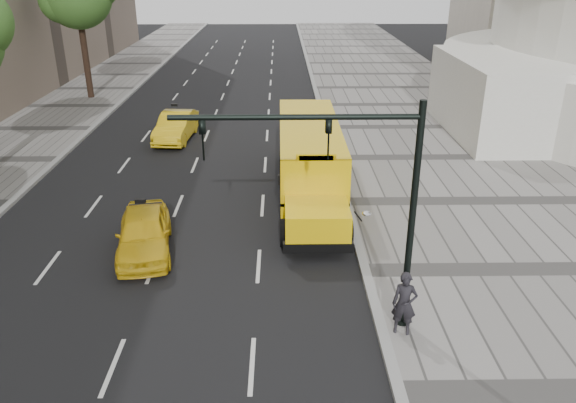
{
  "coord_description": "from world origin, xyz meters",
  "views": [
    {
      "loc": [
        3.24,
        -21.34,
        9.44
      ],
      "look_at": [
        3.5,
        -4.0,
        1.9
      ],
      "focal_mm": 35.0,
      "sensor_mm": 36.0,
      "label": 1
    }
  ],
  "objects_px": {
    "pedestrian": "(404,304)",
    "taxi_near": "(144,233)",
    "school_bus": "(310,154)",
    "traffic_signal": "(358,192)",
    "taxi_far": "(176,126)"
  },
  "relations": [
    {
      "from": "pedestrian",
      "to": "taxi_near",
      "type": "bearing_deg",
      "value": 163.12
    },
    {
      "from": "school_bus",
      "to": "traffic_signal",
      "type": "xyz_separation_m",
      "value": [
        0.69,
        -9.78,
        2.33
      ]
    },
    {
      "from": "taxi_far",
      "to": "pedestrian",
      "type": "distance_m",
      "value": 20.3
    },
    {
      "from": "school_bus",
      "to": "taxi_far",
      "type": "height_order",
      "value": "school_bus"
    },
    {
      "from": "school_bus",
      "to": "traffic_signal",
      "type": "distance_m",
      "value": 10.08
    },
    {
      "from": "taxi_near",
      "to": "traffic_signal",
      "type": "distance_m",
      "value": 8.7
    },
    {
      "from": "taxi_near",
      "to": "pedestrian",
      "type": "distance_m",
      "value": 9.37
    },
    {
      "from": "school_bus",
      "to": "taxi_near",
      "type": "relative_size",
      "value": 2.63
    },
    {
      "from": "taxi_far",
      "to": "school_bus",
      "type": "bearing_deg",
      "value": -43.66
    },
    {
      "from": "taxi_far",
      "to": "traffic_signal",
      "type": "xyz_separation_m",
      "value": [
        7.78,
        -17.73,
        3.32
      ]
    },
    {
      "from": "school_bus",
      "to": "traffic_signal",
      "type": "height_order",
      "value": "traffic_signal"
    },
    {
      "from": "taxi_near",
      "to": "taxi_far",
      "type": "height_order",
      "value": "taxi_far"
    },
    {
      "from": "traffic_signal",
      "to": "pedestrian",
      "type": "bearing_deg",
      "value": -17.89
    },
    {
      "from": "school_bus",
      "to": "pedestrian",
      "type": "height_order",
      "value": "school_bus"
    },
    {
      "from": "taxi_near",
      "to": "taxi_far",
      "type": "distance_m",
      "value": 13.29
    }
  ]
}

